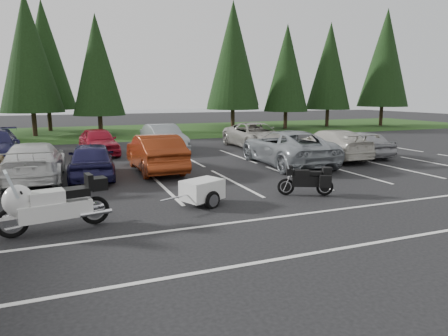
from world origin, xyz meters
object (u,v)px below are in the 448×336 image
(car_near_3, at_px, (34,161))
(car_near_8, at_px, (361,143))
(car_far_2, at_px, (98,141))
(car_far_4, at_px, (256,135))
(adventure_motorcycle, at_px, (306,177))
(car_far_3, at_px, (164,138))
(car_near_7, at_px, (330,144))
(cargo_trailer, at_px, (202,192))
(touring_motorcycle, at_px, (54,199))
(car_near_4, at_px, (92,160))
(car_near_5, at_px, (155,153))
(car_near_6, at_px, (287,147))

(car_near_3, height_order, car_near_8, car_near_3)
(car_far_2, xyz_separation_m, car_far_4, (9.39, -0.61, 0.04))
(car_near_3, bearing_deg, car_far_2, -112.62)
(car_far_2, bearing_deg, adventure_motorcycle, -70.40)
(car_near_8, xyz_separation_m, car_far_3, (-9.50, 5.91, 0.08))
(car_near_7, relative_size, car_far_3, 1.11)
(car_far_2, xyz_separation_m, car_far_3, (3.71, 0.12, 0.03))
(car_near_3, height_order, cargo_trailer, car_near_3)
(car_near_3, height_order, touring_motorcycle, touring_motorcycle)
(car_near_8, bearing_deg, car_far_2, -19.51)
(touring_motorcycle, bearing_deg, car_near_4, 67.91)
(car_near_5, height_order, car_far_3, car_near_5)
(car_near_5, relative_size, car_far_4, 0.87)
(car_far_3, bearing_deg, car_far_2, 177.32)
(cargo_trailer, bearing_deg, car_far_4, 33.24)
(car_near_6, xyz_separation_m, car_far_2, (-8.09, 6.61, -0.08))
(adventure_motorcycle, bearing_deg, car_near_8, 63.91)
(car_near_6, bearing_deg, adventure_motorcycle, 68.09)
(car_near_8, height_order, touring_motorcycle, touring_motorcycle)
(cargo_trailer, relative_size, adventure_motorcycle, 0.85)
(car_near_5, relative_size, car_near_8, 1.19)
(car_near_3, height_order, adventure_motorcycle, car_near_3)
(car_near_3, bearing_deg, car_near_6, 179.86)
(car_far_4, distance_m, cargo_trailer, 13.49)
(car_near_8, bearing_deg, car_far_4, -49.47)
(car_near_7, distance_m, touring_motorcycle, 14.85)
(car_near_6, bearing_deg, touring_motorcycle, 34.00)
(car_near_5, bearing_deg, car_near_4, 10.05)
(car_far_4, height_order, adventure_motorcycle, car_far_4)
(car_near_3, relative_size, car_near_7, 0.99)
(car_near_5, distance_m, adventure_motorcycle, 7.12)
(touring_motorcycle, bearing_deg, car_far_4, 36.04)
(car_near_6, distance_m, cargo_trailer, 8.05)
(car_near_3, height_order, car_near_6, car_near_6)
(adventure_motorcycle, bearing_deg, car_far_2, 139.39)
(car_near_8, bearing_deg, car_near_7, 5.78)
(car_far_2, xyz_separation_m, cargo_trailer, (2.08, -11.94, -0.35))
(car_far_3, xyz_separation_m, adventure_motorcycle, (1.93, -12.17, -0.16))
(car_far_3, distance_m, adventure_motorcycle, 12.32)
(car_near_3, xyz_separation_m, car_near_6, (10.94, -0.43, 0.08))
(car_far_2, distance_m, cargo_trailer, 12.12)
(car_near_7, bearing_deg, adventure_motorcycle, 49.43)
(car_near_5, relative_size, car_near_6, 0.83)
(car_near_7, bearing_deg, car_near_8, -177.40)
(car_near_6, distance_m, car_far_2, 10.45)
(car_near_6, xyz_separation_m, touring_motorcycle, (-10.08, -6.20, -0.02))
(car_far_4, height_order, touring_motorcycle, touring_motorcycle)
(car_near_4, bearing_deg, car_near_6, -176.63)
(car_near_5, bearing_deg, car_near_8, 179.65)
(car_far_2, relative_size, touring_motorcycle, 1.50)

